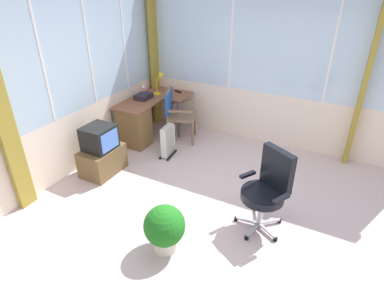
{
  "coord_description": "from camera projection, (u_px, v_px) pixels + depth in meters",
  "views": [
    {
      "loc": [
        -3.13,
        -1.16,
        2.72
      ],
      "look_at": [
        0.38,
        0.66,
        0.59
      ],
      "focal_mm": 29.88,
      "sensor_mm": 36.0,
      "label": 1
    }
  ],
  "objects": [
    {
      "name": "ground",
      "position": [
        223.0,
        208.0,
        4.22
      ],
      "size": [
        5.12,
        5.77,
        0.06
      ],
      "primitive_type": "cube",
      "color": "beige"
    },
    {
      "name": "north_window_panel",
      "position": [
        70.0,
        81.0,
        4.54
      ],
      "size": [
        4.12,
        0.07,
        2.73
      ],
      "color": "beige",
      "rests_on": "ground"
    },
    {
      "name": "east_window_panel",
      "position": [
        276.0,
        67.0,
        5.19
      ],
      "size": [
        0.07,
        4.77,
        2.73
      ],
      "color": "beige",
      "rests_on": "ground"
    },
    {
      "name": "curtain_north_left",
      "position": [
        1.0,
        112.0,
        3.64
      ],
      "size": [
        0.23,
        0.08,
        2.63
      ],
      "primitive_type": "cube",
      "rotation": [
        0.0,
        0.0,
        0.02
      ],
      "color": "olive",
      "rests_on": "ground"
    },
    {
      "name": "curtain_corner",
      "position": [
        154.0,
        57.0,
        6.04
      ],
      "size": [
        0.23,
        0.09,
        2.63
      ],
      "primitive_type": "cube",
      "rotation": [
        0.0,
        0.0,
        0.07
      ],
      "color": "olive",
      "rests_on": "ground"
    },
    {
      "name": "curtain_east_far",
      "position": [
        365.0,
        83.0,
        4.62
      ],
      "size": [
        0.23,
        0.08,
        2.63
      ],
      "primitive_type": "cube",
      "rotation": [
        0.0,
        0.0,
        0.03
      ],
      "color": "olive",
      "rests_on": "ground"
    },
    {
      "name": "desk",
      "position": [
        137.0,
        123.0,
        5.61
      ],
      "size": [
        1.38,
        0.88,
        0.72
      ],
      "color": "brown",
      "rests_on": "ground"
    },
    {
      "name": "desk_lamp",
      "position": [
        161.0,
        79.0,
        5.86
      ],
      "size": [
        0.23,
        0.2,
        0.42
      ],
      "color": "yellow",
      "rests_on": "desk"
    },
    {
      "name": "tv_remote",
      "position": [
        178.0,
        92.0,
        6.05
      ],
      "size": [
        0.09,
        0.16,
        0.02
      ],
      "primitive_type": "cube",
      "rotation": [
        0.0,
        0.0,
        -0.34
      ],
      "color": "black",
      "rests_on": "desk"
    },
    {
      "name": "spray_bottle",
      "position": [
        144.0,
        90.0,
        5.83
      ],
      "size": [
        0.06,
        0.06,
        0.22
      ],
      "color": "pink",
      "rests_on": "desk"
    },
    {
      "name": "paper_tray",
      "position": [
        144.0,
        96.0,
        5.71
      ],
      "size": [
        0.3,
        0.23,
        0.09
      ],
      "primitive_type": "cube",
      "rotation": [
        0.0,
        0.0,
        -0.01
      ],
      "color": "#28232C",
      "rests_on": "desk"
    },
    {
      "name": "wooden_armchair",
      "position": [
        174.0,
        109.0,
        5.64
      ],
      "size": [
        0.62,
        0.63,
        0.93
      ],
      "color": "#80664B",
      "rests_on": "ground"
    },
    {
      "name": "office_chair",
      "position": [
        268.0,
        185.0,
        3.64
      ],
      "size": [
        0.6,
        0.62,
        1.01
      ],
      "color": "#B7B7BF",
      "rests_on": "ground"
    },
    {
      "name": "tv_on_stand",
      "position": [
        102.0,
        152.0,
        4.79
      ],
      "size": [
        0.64,
        0.44,
        0.77
      ],
      "color": "brown",
      "rests_on": "ground"
    },
    {
      "name": "space_heater",
      "position": [
        168.0,
        140.0,
        5.28
      ],
      "size": [
        0.4,
        0.21,
        0.54
      ],
      "color": "silver",
      "rests_on": "ground"
    },
    {
      "name": "potted_plant",
      "position": [
        165.0,
        227.0,
        3.42
      ],
      "size": [
        0.45,
        0.45,
        0.56
      ],
      "color": "beige",
      "rests_on": "ground"
    }
  ]
}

